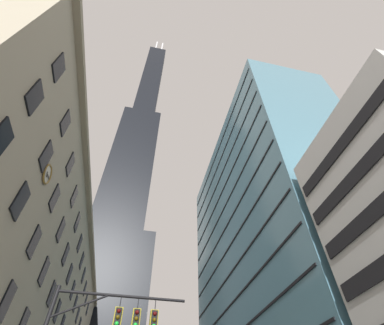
# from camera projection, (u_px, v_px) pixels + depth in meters

# --- Properties ---
(dark_skyscraper) EXTENTS (24.72, 24.72, 225.86)m
(dark_skyscraper) POSITION_uv_depth(u_px,v_px,m) (124.00, 199.00, 103.34)
(dark_skyscraper) COLOR black
(dark_skyscraper) RESTS_ON ground
(glass_office_midrise) EXTENTS (14.95, 40.94, 51.07)m
(glass_office_midrise) POSITION_uv_depth(u_px,v_px,m) (269.00, 246.00, 46.45)
(glass_office_midrise) COLOR teal
(glass_office_midrise) RESTS_ON ground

